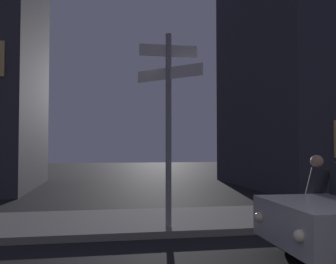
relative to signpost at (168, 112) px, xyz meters
The scene contains 3 objects.
sidewalk_kerb 2.64m from the signpost, 122.99° to the left, with size 40.00×2.74×0.14m, color gray.
signpost is the anchor object (origin of this frame).
cyclist 3.34m from the signpost, 32.57° to the right, with size 1.82×0.36×1.61m.
Camera 1 is at (-0.75, -2.17, 1.75)m, focal length 40.60 mm.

